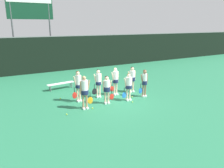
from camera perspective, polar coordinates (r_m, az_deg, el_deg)
ground_plane at (r=13.17m, az=0.02°, el=-3.90°), size 140.00×140.00×0.00m
fence_windscreen at (r=21.48m, az=-12.81°, el=7.81°), size 60.00×0.08×3.32m
scoreboard at (r=22.09m, az=-20.47°, el=16.55°), size 4.04×0.15×6.58m
bench_courtside at (r=15.43m, az=-13.27°, el=0.01°), size 1.91×0.58×0.43m
player_0 at (r=11.42m, az=-7.16°, el=-1.45°), size 0.70×0.41×1.79m
player_1 at (r=12.13m, az=-1.35°, el=-0.89°), size 0.65×0.38×1.61m
player_2 at (r=12.68m, az=4.33°, el=-0.22°), size 0.68×0.39×1.62m
player_3 at (r=13.48m, az=8.46°, el=0.82°), size 0.60×0.33×1.70m
player_4 at (r=12.59m, az=-8.86°, el=0.08°), size 0.61×0.34×1.80m
player_5 at (r=13.19m, az=-3.63°, el=0.72°), size 0.63×0.33×1.74m
player_6 at (r=13.66m, az=0.88°, el=1.30°), size 0.63×0.36×1.74m
player_7 at (r=14.31m, az=5.25°, el=1.82°), size 0.68×0.41×1.69m
tennis_ball_0 at (r=13.50m, az=-13.35°, el=-3.69°), size 0.07×0.07×0.07m
tennis_ball_1 at (r=11.69m, az=-5.11°, el=-6.32°), size 0.07×0.07×0.07m
tennis_ball_2 at (r=12.61m, az=5.36°, el=-4.70°), size 0.07×0.07×0.07m
tennis_ball_3 at (r=11.13m, az=-11.76°, el=-7.76°), size 0.07×0.07×0.07m
tennis_ball_4 at (r=13.48m, az=5.29°, el=-3.37°), size 0.07×0.07×0.07m
tennis_ball_5 at (r=13.66m, az=-6.96°, el=-3.15°), size 0.07×0.07×0.07m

